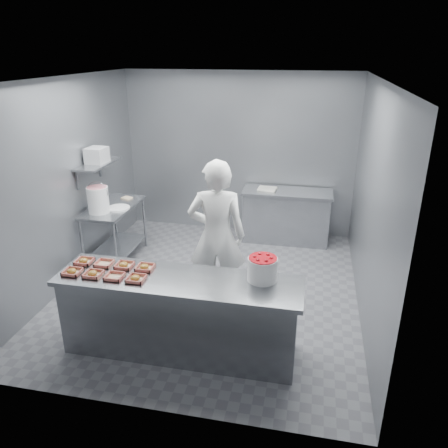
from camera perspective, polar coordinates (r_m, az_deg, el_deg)
The scene contains 24 objects.
floor at distance 6.18m, azimuth -1.88°, elevation -8.45°, with size 4.50×4.50×0.00m, color #4C4C51.
ceiling at distance 5.34m, azimuth -2.26°, elevation 18.44°, with size 4.50×4.50×0.00m, color white.
wall_back at distance 7.73m, azimuth 1.94°, elevation 9.06°, with size 4.00×0.04×2.80m, color slate.
wall_left at distance 6.36m, azimuth -19.90°, elevation 4.89°, with size 0.04×4.50×2.80m, color slate.
wall_right at distance 5.50m, azimuth 18.66°, elevation 2.47°, with size 0.04×4.50×2.80m, color slate.
service_counter at distance 4.84m, azimuth -5.75°, elevation -11.73°, with size 2.60×0.70×0.90m.
prep_table at distance 6.95m, azimuth -14.10°, elevation -0.10°, with size 0.60×1.20×0.90m.
back_counter at distance 7.57m, azimuth 8.11°, elevation 1.07°, with size 1.50×0.60×0.90m.
wall_shelf at distance 6.74m, azimuth -16.17°, elevation 7.58°, with size 0.35×0.90×0.03m, color slate.
tray_0 at distance 4.94m, azimuth -19.21°, elevation -5.90°, with size 0.19×0.18×0.06m.
tray_1 at distance 4.82m, azimuth -16.73°, elevation -6.26°, with size 0.19×0.18×0.06m.
tray_2 at distance 4.72m, azimuth -14.11°, elevation -6.65°, with size 0.19×0.18×0.04m.
tray_3 at distance 4.63m, azimuth -11.44°, elevation -6.98°, with size 0.19×0.18×0.06m.
tray_4 at distance 5.13m, azimuth -17.82°, elevation -4.63°, with size 0.19×0.18×0.06m.
tray_5 at distance 5.02m, azimuth -15.38°, elevation -4.98°, with size 0.19×0.18×0.04m.
tray_6 at distance 4.92m, azimuth -12.90°, elevation -5.26°, with size 0.19×0.18×0.06m.
tray_7 at distance 4.83m, azimuth -10.29°, elevation -5.58°, with size 0.19×0.18×0.06m.
worker at distance 5.38m, azimuth -0.95°, elevation -1.62°, with size 0.71×0.47×1.95m, color white.
strawberry_tub at distance 4.51m, azimuth 5.05°, elevation -5.75°, with size 0.31×0.31×0.26m.
glaze_bucket at distance 6.57m, azimuth -16.13°, elevation 3.14°, with size 0.32×0.30×0.47m.
bucket_lid at distance 6.70m, azimuth -13.61°, elevation 2.04°, with size 0.33×0.33×0.03m, color silver.
rag at distance 7.14m, azimuth -12.58°, elevation 3.34°, with size 0.15×0.13×0.02m, color #CCB28C.
appliance at distance 6.71m, azimuth -16.28°, elevation 8.62°, with size 0.26×0.30×0.22m, color gray.
paper_stack at distance 7.44m, azimuth 5.67°, elevation 4.61°, with size 0.30×0.22×0.04m, color silver.
Camera 1 is at (1.28, -5.17, 3.13)m, focal length 35.00 mm.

